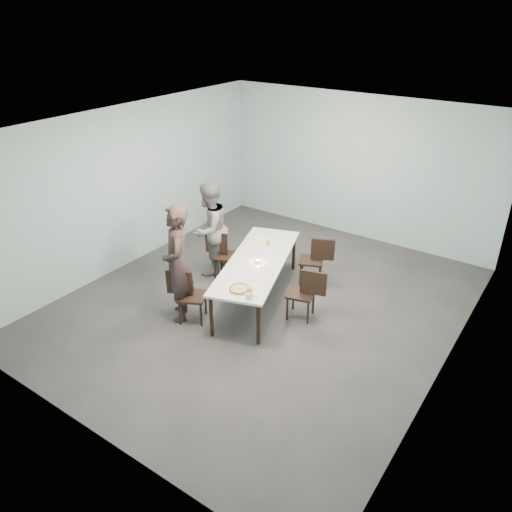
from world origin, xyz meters
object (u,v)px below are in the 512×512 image
Objects in this scene: tealight at (258,261)px; pizza at (239,289)px; chair_far_left at (222,252)px; chair_near_right at (306,291)px; chair_near_left at (187,292)px; chair_far_right at (316,257)px; beer_glass at (249,292)px; diner_near at (178,263)px; water_tumbler at (248,296)px; table at (257,263)px; amber_tumbler at (268,243)px; diner_far at (209,229)px; side_plate at (252,278)px.

pizza is at bearing -72.80° from tealight.
chair_far_left is 1.00× the size of chair_near_right.
chair_near_left and chair_far_right have the same top height.
chair_far_right is at bearing 90.39° from beer_glass.
beer_glass is (1.28, 0.13, -0.14)m from diner_near.
chair_near_right is 1.15m from water_tumbler.
chair_far_left reaches higher than tealight.
chair_near_right is 2.07m from diner_near.
chair_far_left is (-0.42, 1.44, 0.00)m from chair_near_left.
diner_near is (0.26, -1.43, 0.46)m from chair_far_left.
amber_tumbler is at bearing 106.64° from table.
chair_far_right is 2.01m from diner_far.
table is 0.64m from amber_tumbler.
chair_far_left reaches higher than table.
chair_near_left is at bearing -145.35° from side_plate.
table is 30.57× the size of water_tumbler.
table is 1.15m from beer_glass.
water_tumbler is at bearing -60.29° from side_plate.
amber_tumbler is at bearing 100.57° from diner_far.
table is 1.37m from diner_near.
amber_tumbler is (-0.23, 0.66, 0.02)m from tealight.
diner_near is 34.49× the size of tealight.
chair_far_left is at bearing 145.99° from side_plate.
chair_near_left is at bearing 45.43° from diner_near.
amber_tumbler reaches higher than side_plate.
table is at bearing 131.94° from tealight.
amber_tumbler is at bearing 108.17° from pizza.
diner_near reaches higher than water_tumbler.
beer_glass is (1.82, -1.31, -0.05)m from diner_far.
chair_far_left is at bearing 160.63° from tealight.
beer_glass is 1.06m from tealight.
diner_far reaches higher than water_tumbler.
table is 0.62m from side_plate.
diner_far reaches higher than chair_far_right.
chair_far_left is 0.49× the size of diner_far.
pizza is at bearing 40.81° from chair_near_right.
amber_tumbler is (-0.72, -0.48, 0.29)m from chair_far_right.
water_tumbler is 1.61× the size of tealight.
chair_near_left is at bearing -173.12° from beer_glass.
diner_near is at bearing -150.11° from side_plate.
diner_far is 19.55× the size of water_tumbler.
water_tumbler is at bearing 49.94° from diner_near.
water_tumbler is (-0.38, -1.04, 0.29)m from chair_near_right.
diner_near is at bearing -126.15° from tealight.
amber_tumbler is at bearing 119.90° from diner_near.
diner_far is (-0.29, 0.00, 0.38)m from chair_far_left.
table is 1.32m from diner_far.
amber_tumbler is (-0.46, 1.15, 0.04)m from side_plate.
table is at bearing -15.94° from chair_near_right.
diner_far is 31.42× the size of tealight.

